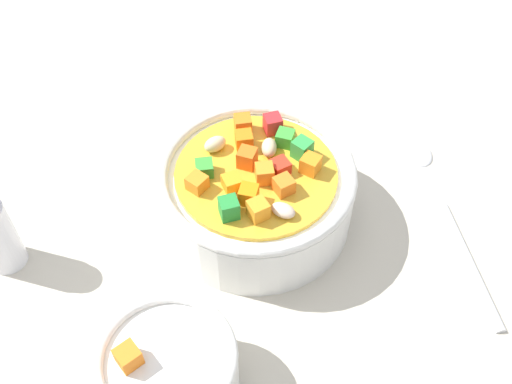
% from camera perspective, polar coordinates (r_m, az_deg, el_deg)
% --- Properties ---
extents(ground_plane, '(1.40, 1.40, 0.02)m').
position_cam_1_polar(ground_plane, '(0.50, 0.00, -2.93)').
color(ground_plane, '#BAB2A0').
extents(soup_bowl_main, '(0.15, 0.15, 0.07)m').
position_cam_1_polar(soup_bowl_main, '(0.47, 0.00, 0.12)').
color(soup_bowl_main, white).
rests_on(soup_bowl_main, ground_plane).
extents(spoon, '(0.04, 0.20, 0.01)m').
position_cam_1_polar(spoon, '(0.52, 17.67, -1.39)').
color(spoon, silver).
rests_on(spoon, ground_plane).
extents(side_bowl_small, '(0.09, 0.09, 0.06)m').
position_cam_1_polar(side_bowl_small, '(0.40, -8.32, -16.59)').
color(side_bowl_small, white).
rests_on(side_bowl_small, ground_plane).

